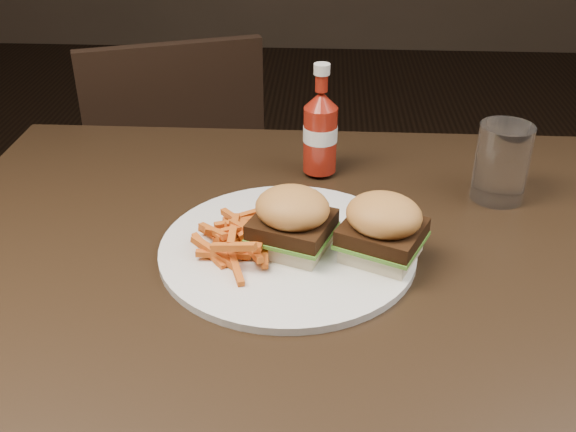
# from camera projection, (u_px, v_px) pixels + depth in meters

# --- Properties ---
(dining_table) EXTENTS (1.20, 0.80, 0.04)m
(dining_table) POSITION_uv_depth(u_px,v_px,m) (356.00, 262.00, 0.91)
(dining_table) COLOR black
(dining_table) RESTS_ON ground
(chair_far) EXTENTS (0.52, 0.52, 0.04)m
(chair_far) POSITION_uv_depth(u_px,v_px,m) (173.00, 191.00, 1.72)
(chair_far) COLOR black
(chair_far) RESTS_ON ground
(plate) EXTENTS (0.34, 0.34, 0.01)m
(plate) POSITION_uv_depth(u_px,v_px,m) (288.00, 249.00, 0.89)
(plate) COLOR white
(plate) RESTS_ON dining_table
(sandwich_half_a) EXTENTS (0.11, 0.11, 0.02)m
(sandwich_half_a) POSITION_uv_depth(u_px,v_px,m) (292.00, 241.00, 0.88)
(sandwich_half_a) COLOR #CAB299
(sandwich_half_a) RESTS_ON plate
(sandwich_half_b) EXTENTS (0.11, 0.11, 0.02)m
(sandwich_half_b) POSITION_uv_depth(u_px,v_px,m) (381.00, 249.00, 0.86)
(sandwich_half_b) COLOR beige
(sandwich_half_b) RESTS_ON plate
(fries_pile) EXTENTS (0.12, 0.12, 0.05)m
(fries_pile) POSITION_uv_depth(u_px,v_px,m) (240.00, 233.00, 0.88)
(fries_pile) COLOR #CA6315
(fries_pile) RESTS_ON plate
(ketchup_bottle) EXTENTS (0.06, 0.06, 0.11)m
(ketchup_bottle) POSITION_uv_depth(u_px,v_px,m) (320.00, 140.00, 1.06)
(ketchup_bottle) COLOR maroon
(ketchup_bottle) RESTS_ON dining_table
(tumbler) EXTENTS (0.10, 0.10, 0.12)m
(tumbler) POSITION_uv_depth(u_px,v_px,m) (501.00, 165.00, 1.00)
(tumbler) COLOR white
(tumbler) RESTS_ON dining_table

